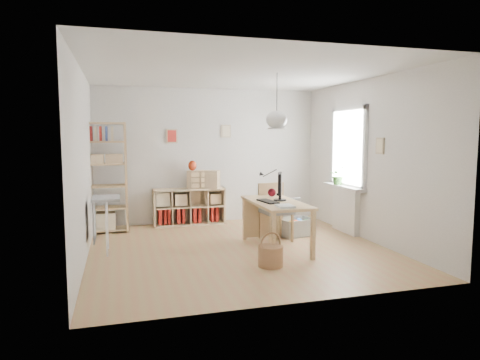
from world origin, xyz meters
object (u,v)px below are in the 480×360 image
object	(u,v)px
tall_bookshelf	(104,173)
drawer_chest	(204,179)
desk	(276,207)
cube_shelf	(188,209)
storage_chest	(294,223)
monitor	(280,185)
chair	(275,208)

from	to	relation	value
tall_bookshelf	drawer_chest	size ratio (longest dim) A/B	3.24
desk	cube_shelf	bearing A→B (deg)	114.61
storage_chest	drawer_chest	distance (m)	2.06
tall_bookshelf	monitor	distance (m)	3.28
chair	storage_chest	bearing A→B (deg)	22.18
desk	chair	distance (m)	0.61
tall_bookshelf	storage_chest	xyz separation A→B (m)	(3.25, -1.14, -0.88)
cube_shelf	drawer_chest	distance (m)	0.68
cube_shelf	tall_bookshelf	size ratio (longest dim) A/B	0.70
tall_bookshelf	storage_chest	size ratio (longest dim) A/B	2.58
drawer_chest	monitor	bearing A→B (deg)	-45.03
desk	drawer_chest	world-z (taller)	drawer_chest
chair	tall_bookshelf	bearing A→B (deg)	148.48
tall_bookshelf	monitor	bearing A→B (deg)	-35.21
desk	monitor	size ratio (longest dim) A/B	3.15
tall_bookshelf	chair	world-z (taller)	tall_bookshelf
cube_shelf	desk	bearing A→B (deg)	-65.39
drawer_chest	cube_shelf	bearing A→B (deg)	-163.01
storage_chest	desk	bearing A→B (deg)	-141.47
tall_bookshelf	drawer_chest	bearing A→B (deg)	7.28
cube_shelf	monitor	xyz separation A→B (m)	(1.11, -2.17, 0.70)
desk	drawer_chest	size ratio (longest dim) A/B	2.43
desk	drawer_chest	xyz separation A→B (m)	(-0.71, 2.19, 0.24)
chair	drawer_chest	size ratio (longest dim) A/B	1.55
storage_chest	drawer_chest	world-z (taller)	drawer_chest
storage_chest	tall_bookshelf	bearing A→B (deg)	148.30
tall_bookshelf	desk	bearing A→B (deg)	-37.01
cube_shelf	storage_chest	world-z (taller)	cube_shelf
storage_chest	monitor	bearing A→B (deg)	-139.64
cube_shelf	tall_bookshelf	distance (m)	1.77
cube_shelf	storage_chest	distance (m)	2.20
cube_shelf	drawer_chest	xyz separation A→B (m)	(0.31, -0.04, 0.60)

